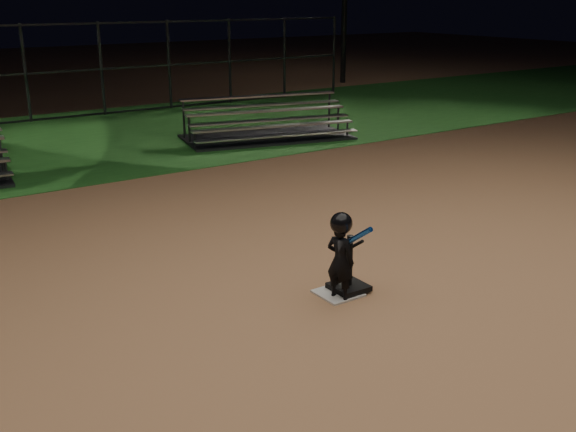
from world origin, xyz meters
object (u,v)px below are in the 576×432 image
object	(u,v)px
home_plate	(338,293)
batting_tee	(349,280)
bleacher_right	(267,131)
child_batter	(341,254)

from	to	relation	value
home_plate	batting_tee	size ratio (longest dim) A/B	0.70
batting_tee	bleacher_right	size ratio (longest dim) A/B	0.16
home_plate	batting_tee	bearing A→B (deg)	-1.81
batting_tee	child_batter	size ratio (longest dim) A/B	0.64
batting_tee	bleacher_right	world-z (taller)	bleacher_right
home_plate	batting_tee	xyz separation A→B (m)	(0.15, -0.00, 0.12)
home_plate	child_batter	world-z (taller)	child_batter
home_plate	bleacher_right	bearing A→B (deg)	62.76
home_plate	child_batter	bearing A→B (deg)	-120.42
batting_tee	child_batter	xyz separation A→B (m)	(-0.21, -0.10, 0.40)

